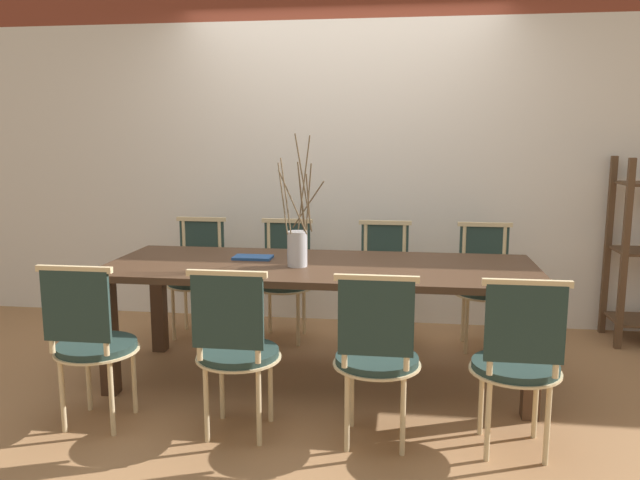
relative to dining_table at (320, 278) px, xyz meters
name	(u,v)px	position (x,y,z in m)	size (l,w,h in m)	color
ground_plane	(320,379)	(0.00, 0.00, -0.65)	(16.00, 16.00, 0.00)	#9E7047
wall_rear	(343,124)	(0.00, 1.32, 0.95)	(12.00, 0.06, 3.20)	silver
dining_table	(320,278)	(0.00, 0.00, 0.00)	(2.61, 0.97, 0.74)	#422B1C
chair_near_leftend	(92,339)	(-1.08, -0.79, -0.17)	(0.43, 0.43, 0.89)	#233833
chair_near_left	(236,346)	(-0.32, -0.79, -0.17)	(0.43, 0.43, 0.89)	#233833
chair_near_center	(377,352)	(0.38, -0.79, -0.17)	(0.43, 0.43, 0.89)	#233833
chair_near_right	(518,359)	(1.05, -0.79, -0.17)	(0.43, 0.43, 0.89)	#233833
chair_far_leftend	(198,273)	(-1.05, 0.79, -0.17)	(0.43, 0.43, 0.89)	#233833
chair_far_left	(284,276)	(-0.38, 0.79, -0.17)	(0.43, 0.43, 0.89)	#233833
chair_far_center	(384,279)	(0.36, 0.79, -0.17)	(0.43, 0.43, 0.89)	#233833
chair_far_right	(485,282)	(1.08, 0.79, -0.17)	(0.43, 0.43, 0.89)	#233833
vase_centerpiece	(297,244)	(-0.13, -0.07, 0.22)	(0.28, 0.28, 0.79)	silver
book_stack	(253,257)	(-0.45, 0.11, 0.10)	(0.24, 0.15, 0.02)	#234C8C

